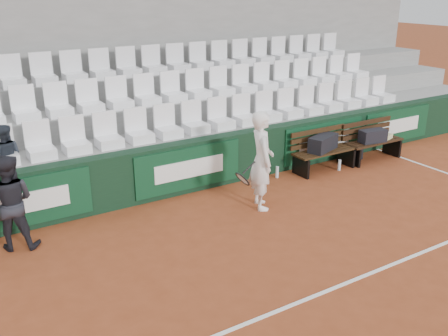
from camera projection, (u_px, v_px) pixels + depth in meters
ground at (337, 287)px, 6.66m from camera, size 80.00×80.00×0.00m
court_baseline at (337, 287)px, 6.66m from camera, size 18.00×0.06×0.01m
back_barrier at (197, 164)px, 9.71m from camera, size 18.00×0.34×1.00m
grandstand_tier_front at (180, 156)px, 10.18m from camera, size 18.00×0.95×1.00m
grandstand_tier_mid at (160, 134)px, 10.86m from camera, size 18.00×0.95×1.45m
grandstand_tier_back at (142, 115)px, 11.54m from camera, size 18.00×0.95×1.90m
grandstand_rear_wall at (128, 57)px, 11.61m from camera, size 18.00×0.30×4.40m
seat_row_front at (182, 119)px, 9.76m from camera, size 11.90×0.44×0.63m
seat_row_mid at (161, 88)px, 10.36m from camera, size 11.90×0.44×0.63m
seat_row_back at (142, 61)px, 10.96m from camera, size 11.90×0.44×0.63m
bench_left at (324, 160)px, 10.76m from camera, size 1.50×0.56×0.45m
bench_right at (373, 150)px, 11.42m from camera, size 1.50×0.56×0.45m
sports_bag_left at (323, 143)px, 10.64m from camera, size 0.82×0.56×0.33m
sports_bag_right at (373, 136)px, 11.21m from camera, size 0.65×0.37×0.28m
towel at (384, 137)px, 11.47m from camera, size 0.44×0.38×0.11m
sports_bag_ground at (352, 154)px, 11.38m from camera, size 0.57×0.44×0.31m
water_bottle_near at (277, 172)px, 10.38m from camera, size 0.07×0.07×0.24m
water_bottle_far at (339, 165)px, 10.79m from camera, size 0.07×0.07×0.24m
tennis_player at (262, 160)px, 8.76m from camera, size 0.81×0.76×1.78m
ball_kid at (10, 203)px, 7.42m from camera, size 0.89×0.80×1.49m
spectator_c at (2, 131)px, 8.11m from camera, size 0.63×0.54×1.11m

